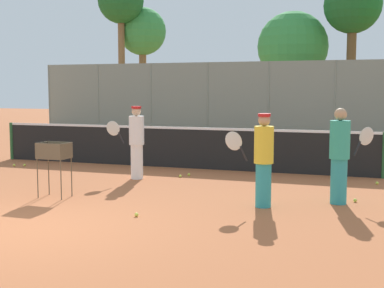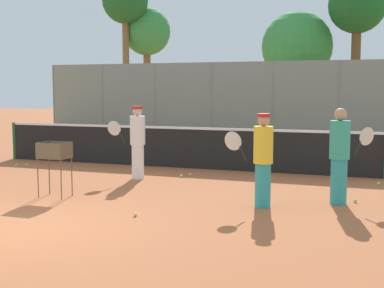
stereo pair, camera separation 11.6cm
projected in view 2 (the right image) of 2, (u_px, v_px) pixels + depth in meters
name	position (u px, v px, depth m)	size (l,w,h in m)	color
ground_plane	(14.00, 229.00, 7.85)	(80.00, 80.00, 0.00)	#B26038
tennis_net	(177.00, 146.00, 13.90)	(10.35, 0.10, 1.07)	#26592D
back_fence	(273.00, 97.00, 25.37)	(24.53, 0.08, 3.35)	gray
tree_0	(357.00, 8.00, 28.50)	(3.08, 3.08, 8.07)	brown
tree_1	(125.00, 4.00, 32.33)	(2.78, 2.78, 8.75)	brown
tree_3	(297.00, 47.00, 30.34)	(4.00, 4.00, 6.43)	brown
tree_4	(147.00, 33.00, 33.65)	(2.99, 2.99, 7.14)	brown
player_white_outfit	(340.00, 155.00, 9.46)	(0.79, 0.61, 1.71)	teal
player_red_cap	(137.00, 141.00, 12.15)	(0.79, 0.57, 1.66)	white
player_yellow_shirt	(262.00, 159.00, 9.22)	(0.88, 0.34, 1.63)	teal
ball_cart	(55.00, 155.00, 10.10)	(0.56, 0.41, 1.05)	brown
tennis_ball_0	(355.00, 201.00, 9.68)	(0.07, 0.07, 0.07)	#D1E54C
tennis_ball_1	(135.00, 214.00, 8.62)	(0.07, 0.07, 0.07)	#D1E54C
tennis_ball_2	(190.00, 175.00, 12.61)	(0.07, 0.07, 0.07)	#D1E54C
tennis_ball_3	(378.00, 183.00, 11.44)	(0.07, 0.07, 0.07)	#D1E54C
tennis_ball_4	(27.00, 165.00, 14.23)	(0.07, 0.07, 0.07)	#D1E54C
tennis_ball_5	(181.00, 176.00, 12.42)	(0.07, 0.07, 0.07)	#D1E54C
tennis_ball_6	(17.00, 165.00, 14.21)	(0.07, 0.07, 0.07)	#D1E54C
parked_car	(322.00, 114.00, 29.36)	(4.20, 1.70, 1.60)	#3F4C8C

